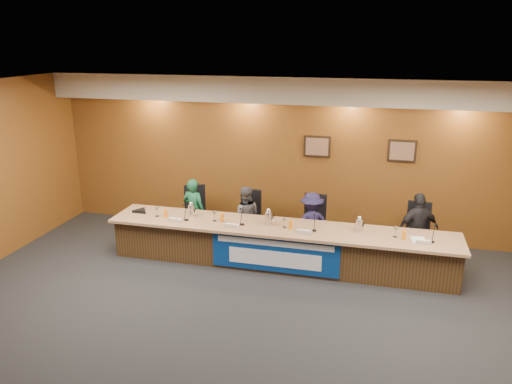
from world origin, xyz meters
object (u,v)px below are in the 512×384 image
Objects in this scene: speakerphone at (141,211)px; office_chair_b at (246,221)px; dais_body at (280,246)px; office_chair_c at (312,227)px; office_chair_d at (416,237)px; office_chair_a at (196,217)px; panelist_c at (311,223)px; carafe_right at (359,226)px; panelist_d at (418,229)px; panelist_a at (194,211)px; carafe_mid at (268,218)px; carafe_left at (191,211)px; banner at (275,254)px; panelist_b at (245,217)px.

office_chair_b is at bearing 20.90° from speakerphone.
dais_body is 12.50× the size of office_chair_c.
office_chair_a is at bearing -173.62° from office_chair_d.
panelist_c is 1.11m from carafe_right.
panelist_d is at bearing 31.34° from carafe_right.
panelist_a is 1.80m from carafe_mid.
office_chair_b is 1.00× the size of office_chair_d.
office_chair_c is at bearing -173.62° from office_chair_d.
dais_body is 26.65× the size of carafe_right.
office_chair_b is at bearing -24.22° from office_chair_a.
dais_body is at bearing -1.36° from carafe_left.
carafe_right is at bearing 0.09° from speakerphone.
dais_body reaches higher than office_chair_d.
office_chair_c is at bearing 68.05° from banner.
panelist_c reaches higher than office_chair_c.
panelist_d is at bearing 14.75° from carafe_mid.
panelist_d is 5.06m from speakerphone.
panelist_d reaches higher than banner.
office_chair_c is (1.28, 0.10, -0.13)m from panelist_b.
office_chair_a is at bearing 40.83° from speakerphone.
carafe_left reaches higher than speakerphone.
dais_body is 1.98m from panelist_a.
carafe_left is 1.02m from speakerphone.
panelist_a is 2.68× the size of office_chair_a.
panelist_d is at bearing 3.27° from office_chair_c.
panelist_b is 2.53× the size of office_chair_b.
panelist_b is 2.53× the size of office_chair_a.
speakerphone is (-2.48, 0.06, -0.10)m from carafe_mid.
carafe_mid is at bearing 23.19° from panelist_c.
dais_body is at bearing -0.48° from speakerphone.
dais_body is 4.94× the size of panelist_b.
carafe_mid reaches higher than office_chair_b.
banner is at bearing -56.01° from office_chair_a.
dais_body is 1.74m from carafe_left.
office_chair_c is 2.27m from carafe_left.
office_chair_a and office_chair_c have the same top height.
panelist_d is at bearing 166.27° from panelist_b.
panelist_c is (1.28, 0.00, -0.01)m from panelist_b.
panelist_a is 0.66m from carafe_left.
carafe_right is (1.55, 0.07, -0.01)m from carafe_mid.
office_chair_a is (-1.85, 1.15, 0.10)m from banner.
panelist_c reaches higher than office_chair_d.
panelist_c reaches higher than banner.
panelist_b is at bearing -171.81° from office_chair_d.
office_chair_a is 1.13m from speakerphone.
dais_body is 24.55× the size of carafe_mid.
office_chair_b is at bearing 137.94° from dais_body.
speakerphone is at bearing -149.97° from office_chair_b.
carafe_left is at bearing 21.21° from panelist_b.
panelist_d reaches higher than panelist_a.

